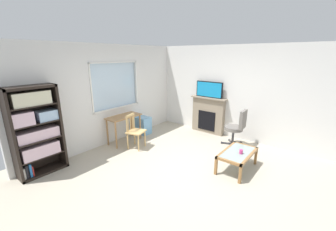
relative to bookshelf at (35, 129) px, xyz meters
name	(u,v)px	position (x,y,z in m)	size (l,w,h in m)	color
ground	(183,170)	(1.91, -2.24, -0.97)	(5.91, 5.97, 0.02)	#B2A893
wall_back_with_window	(107,97)	(1.88, 0.24, 0.33)	(4.91, 0.15, 2.64)	silver
wall_right	(234,93)	(4.43, -2.24, 0.36)	(0.12, 5.17, 2.64)	silver
bookshelf	(35,129)	(0.00, 0.00, 0.00)	(0.90, 0.38, 1.81)	black
desk_under_window	(124,120)	(2.13, -0.11, -0.33)	(0.96, 0.46, 0.76)	#A37547
wooden_chair	(135,131)	(2.05, -0.62, -0.49)	(0.51, 0.50, 0.90)	tan
plastic_drawer_unit	(143,125)	(2.91, -0.06, -0.69)	(0.35, 0.40, 0.53)	#72ADDB
fireplace	(208,115)	(4.27, -1.55, -0.39)	(0.26, 1.13, 1.12)	gray
tv	(209,90)	(4.25, -1.55, 0.40)	(0.06, 0.85, 0.48)	black
office_chair	(237,126)	(3.82, -2.64, -0.40)	(0.56, 0.58, 1.00)	slate
coffee_table	(237,154)	(2.66, -3.12, -0.62)	(1.00, 0.55, 0.40)	#8C9E99
sippy_cup	(241,152)	(2.62, -3.21, -0.51)	(0.07, 0.07, 0.09)	#DB3D84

